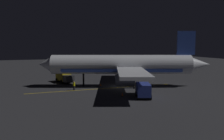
{
  "coord_description": "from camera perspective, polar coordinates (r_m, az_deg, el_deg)",
  "views": [
    {
      "loc": [
        -41.29,
        16.07,
        8.62
      ],
      "look_at": [
        0.0,
        2.0,
        3.5
      ],
      "focal_mm": 35.1,
      "sensor_mm": 36.0,
      "label": 1
    }
  ],
  "objects": [
    {
      "name": "airliner",
      "position": [
        44.54,
        3.17,
        1.23
      ],
      "size": [
        30.56,
        34.18,
        11.28
      ],
      "color": "white",
      "rests_on": "ground_plane"
    },
    {
      "name": "catering_truck",
      "position": [
        36.35,
        8.02,
        -5.14
      ],
      "size": [
        5.85,
        3.88,
        2.35
      ],
      "color": "navy",
      "rests_on": "ground_plane"
    },
    {
      "name": "traffic_cone_near_right",
      "position": [
        37.06,
        2.75,
        -6.37
      ],
      "size": [
        0.5,
        0.5,
        0.55
      ],
      "color": "#EA590F",
      "rests_on": "ground_plane"
    },
    {
      "name": "ground_crew_worker",
      "position": [
        41.84,
        -9.86,
        -4.06
      ],
      "size": [
        0.4,
        0.4,
        1.74
      ],
      "color": "black",
      "rests_on": "ground_plane"
    },
    {
      "name": "apron_guide_stripe",
      "position": [
        43.18,
        -2.2,
        -4.82
      ],
      "size": [
        0.55,
        29.21,
        0.01
      ],
      "primitive_type": "cube",
      "rotation": [
        0.0,
        0.0,
        0.01
      ],
      "color": "gold",
      "rests_on": "ground_plane"
    },
    {
      "name": "traffic_cone_near_left",
      "position": [
        45.87,
        -3.0,
        -3.83
      ],
      "size": [
        0.5,
        0.5,
        0.55
      ],
      "color": "#EA590F",
      "rests_on": "ground_plane"
    },
    {
      "name": "ground_plane",
      "position": [
        45.16,
        2.41,
        -4.45
      ],
      "size": [
        180.0,
        180.0,
        0.2
      ],
      "primitive_type": "cube",
      "color": "#2F2F33"
    },
    {
      "name": "baggage_truck",
      "position": [
        50.68,
        -12.31,
        -1.87
      ],
      "size": [
        6.33,
        3.68,
        2.31
      ],
      "color": "gold",
      "rests_on": "ground_plane"
    }
  ]
}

